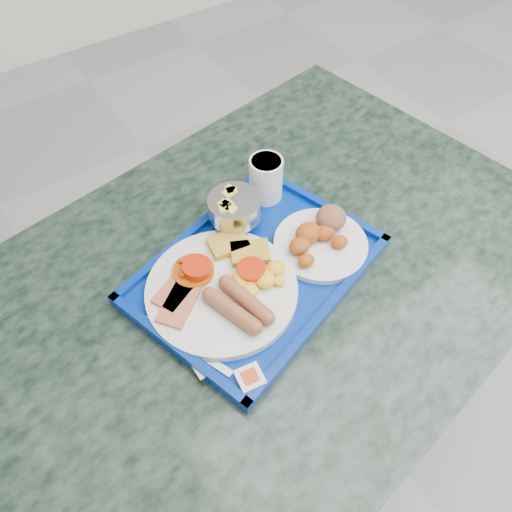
{
  "coord_description": "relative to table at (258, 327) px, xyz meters",
  "views": [
    {
      "loc": [
        -1.25,
        0.18,
        1.54
      ],
      "look_at": [
        -0.94,
        0.64,
        0.82
      ],
      "focal_mm": 35.0,
      "sensor_mm": 36.0,
      "label": 1
    }
  ],
  "objects": [
    {
      "name": "table",
      "position": [
        0.0,
        0.0,
        0.0
      ],
      "size": [
        1.35,
        1.02,
        0.77
      ],
      "rotation": [
        0.0,
        0.0,
        0.17
      ],
      "color": "slate",
      "rests_on": "floor"
    },
    {
      "name": "tray",
      "position": [
        -0.0,
        0.0,
        0.21
      ],
      "size": [
        0.51,
        0.44,
        0.03
      ],
      "rotation": [
        0.0,
        0.0,
        0.3
      ],
      "color": "navy",
      "rests_on": "table"
    },
    {
      "name": "main_plate",
      "position": [
        -0.08,
        -0.01,
        0.23
      ],
      "size": [
        0.27,
        0.27,
        0.04
      ],
      "rotation": [
        0.0,
        0.0,
        0.14
      ],
      "color": "silver",
      "rests_on": "tray"
    },
    {
      "name": "bread_plate",
      "position": [
        0.13,
        -0.01,
        0.23
      ],
      "size": [
        0.18,
        0.18,
        0.06
      ],
      "rotation": [
        0.0,
        0.0,
        0.21
      ],
      "color": "silver",
      "rests_on": "tray"
    },
    {
      "name": "fruit_bowl",
      "position": [
        0.02,
        0.12,
        0.26
      ],
      "size": [
        0.1,
        0.1,
        0.07
      ],
      "color": "#B5B4B7",
      "rests_on": "tray"
    },
    {
      "name": "juice_cup",
      "position": [
        0.12,
        0.15,
        0.26
      ],
      "size": [
        0.07,
        0.07,
        0.1
      ],
      "color": "white",
      "rests_on": "tray"
    },
    {
      "name": "spoon",
      "position": [
        -0.2,
        0.01,
        0.22
      ],
      "size": [
        0.03,
        0.19,
        0.01
      ],
      "rotation": [
        0.0,
        0.0,
        -0.0
      ],
      "color": "#B5B4B7",
      "rests_on": "tray"
    },
    {
      "name": "knife",
      "position": [
        -0.19,
        -0.07,
        0.21
      ],
      "size": [
        0.08,
        0.18,
        0.0
      ],
      "primitive_type": "cube",
      "rotation": [
        0.0,
        0.0,
        0.39
      ],
      "color": "#B5B4B7",
      "rests_on": "tray"
    },
    {
      "name": "jam_packet",
      "position": [
        -0.13,
        -0.17,
        0.22
      ],
      "size": [
        0.05,
        0.05,
        0.02
      ],
      "rotation": [
        0.0,
        0.0,
        -0.15
      ],
      "color": "white",
      "rests_on": "tray"
    }
  ]
}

